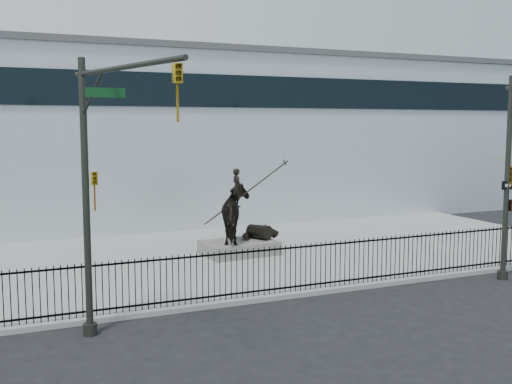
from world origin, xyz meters
name	(u,v)px	position (x,y,z in m)	size (l,w,h in m)	color
ground	(331,305)	(0.00, 0.00, 0.00)	(120.00, 120.00, 0.00)	black
plaza	(243,255)	(0.00, 7.00, 0.07)	(30.00, 12.00, 0.15)	#9B9B98
building	(161,139)	(0.00, 20.00, 4.50)	(44.00, 14.00, 9.00)	white
picket_fence	(311,266)	(0.00, 1.25, 0.90)	(22.10, 0.10, 1.50)	black
statue_plinth	(239,248)	(-0.20, 6.95, 0.42)	(2.85, 1.96, 0.53)	#63605A
equestrian_statue	(240,214)	(-0.14, 6.96, 1.80)	(3.64, 2.42, 3.10)	black
traffic_signal_left	(101,181)	(-6.75, -0.62, 4.03)	(1.52, 4.84, 7.00)	#282A24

